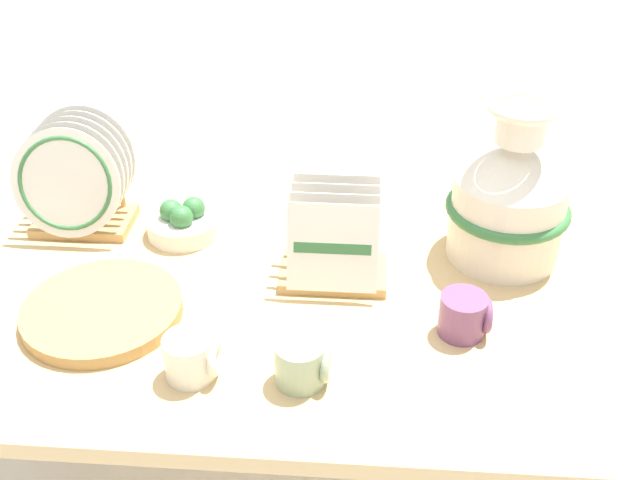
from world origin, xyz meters
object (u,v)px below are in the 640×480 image
at_px(mug_sage_glaze, 303,363).
at_px(fruit_bowl, 183,222).
at_px(ceramic_vase, 510,196).
at_px(mug_plum_glaze, 465,315).
at_px(mug_cream_glaze, 192,357).
at_px(dish_rack_square_plates, 334,249).
at_px(wicker_charger_stack, 103,310).
at_px(dish_rack_round_plates, 76,183).

relative_size(mug_sage_glaze, fruit_bowl, 0.58).
bearing_deg(ceramic_vase, mug_sage_glaze, -133.44).
bearing_deg(ceramic_vase, mug_plum_glaze, -111.31).
bearing_deg(fruit_bowl, mug_cream_glaze, -75.23).
xyz_separation_m(ceramic_vase, dish_rack_square_plates, (-0.35, -0.11, -0.08)).
bearing_deg(wicker_charger_stack, mug_cream_glaze, -34.96).
distance_m(ceramic_vase, mug_cream_glaze, 0.72).
bearing_deg(dish_rack_square_plates, mug_sage_glaze, -96.72).
height_order(dish_rack_round_plates, mug_sage_glaze, dish_rack_round_plates).
bearing_deg(ceramic_vase, wicker_charger_stack, -161.35).
relative_size(mug_plum_glaze, fruit_bowl, 0.58).
xyz_separation_m(dish_rack_round_plates, wicker_charger_stack, (0.14, -0.31, -0.10)).
bearing_deg(wicker_charger_stack, dish_rack_square_plates, 19.95).
bearing_deg(wicker_charger_stack, ceramic_vase, 18.65).
distance_m(ceramic_vase, mug_sage_glaze, 0.58).
bearing_deg(dish_rack_round_plates, dish_rack_square_plates, -14.50).
bearing_deg(ceramic_vase, dish_rack_round_plates, 177.50).
height_order(mug_sage_glaze, fruit_bowl, fruit_bowl).
bearing_deg(mug_cream_glaze, ceramic_vase, 35.33).
height_order(wicker_charger_stack, mug_plum_glaze, mug_plum_glaze).
distance_m(mug_plum_glaze, fruit_bowl, 0.66).
height_order(dish_rack_round_plates, fruit_bowl, dish_rack_round_plates).
bearing_deg(fruit_bowl, mug_plum_glaze, -26.34).
bearing_deg(mug_plum_glaze, wicker_charger_stack, -179.81).
distance_m(mug_sage_glaze, fruit_bowl, 0.54).
bearing_deg(mug_plum_glaze, ceramic_vase, 68.69).
bearing_deg(mug_cream_glaze, wicker_charger_stack, 145.04).
bearing_deg(dish_rack_square_plates, ceramic_vase, 17.02).
height_order(wicker_charger_stack, mug_sage_glaze, mug_sage_glaze).
xyz_separation_m(wicker_charger_stack, mug_plum_glaze, (0.69, 0.00, 0.03)).
relative_size(dish_rack_square_plates, mug_plum_glaze, 2.27).
relative_size(wicker_charger_stack, fruit_bowl, 1.87).
height_order(dish_rack_round_plates, mug_plum_glaze, dish_rack_round_plates).
bearing_deg(dish_rack_round_plates, mug_plum_glaze, -20.21).
height_order(ceramic_vase, dish_rack_square_plates, ceramic_vase).
height_order(dish_rack_square_plates, wicker_charger_stack, dish_rack_square_plates).
distance_m(mug_sage_glaze, mug_plum_glaze, 0.32).
relative_size(wicker_charger_stack, mug_sage_glaze, 3.20).
height_order(dish_rack_square_plates, mug_sage_glaze, dish_rack_square_plates).
height_order(dish_rack_square_plates, mug_plum_glaze, dish_rack_square_plates).
distance_m(dish_rack_square_plates, mug_sage_glaze, 0.31).
xyz_separation_m(mug_sage_glaze, mug_cream_glaze, (-0.19, -0.00, 0.00)).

